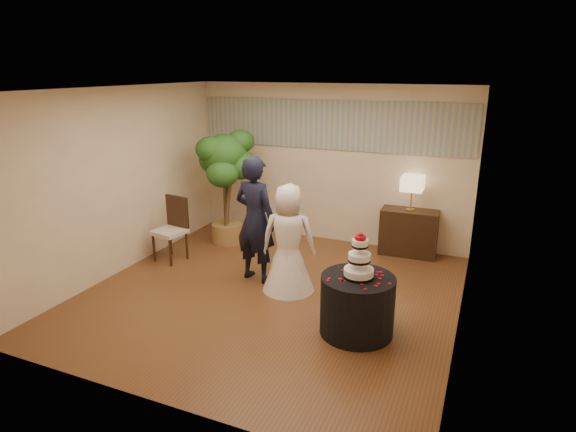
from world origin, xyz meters
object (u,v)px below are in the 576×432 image
at_px(groom, 255,220).
at_px(ficus_tree, 226,187).
at_px(side_chair, 169,230).
at_px(table_lamp, 412,193).
at_px(bride, 288,238).
at_px(console, 409,232).
at_px(cake_table, 357,305).
at_px(wedding_cake, 359,255).

xyz_separation_m(groom, ficus_tree, (-1.20, 1.22, 0.10)).
relative_size(ficus_tree, side_chair, 1.97).
xyz_separation_m(table_lamp, side_chair, (-3.56, -1.79, -0.55)).
xyz_separation_m(groom, table_lamp, (1.92, 1.90, 0.14)).
distance_m(groom, table_lamp, 2.71).
relative_size(bride, console, 1.65).
xyz_separation_m(bride, table_lamp, (1.34, 2.04, 0.30)).
distance_m(cake_table, wedding_cake, 0.64).
distance_m(bride, side_chair, 2.25).
bearing_deg(console, ficus_tree, -169.90).
distance_m(groom, side_chair, 1.69).
height_order(table_lamp, side_chair, table_lamp).
bearing_deg(console, table_lamp, 0.00).
bearing_deg(table_lamp, console, 0.00).
relative_size(bride, cake_table, 1.77).
bearing_deg(console, bride, -125.43).
bearing_deg(bride, groom, -27.59).
distance_m(wedding_cake, ficus_tree, 3.68).
bearing_deg(wedding_cake, console, 87.38).
xyz_separation_m(cake_table, table_lamp, (0.13, 2.81, 0.71)).
height_order(bride, ficus_tree, ficus_tree).
bearing_deg(bride, console, -137.33).
height_order(cake_table, table_lamp, table_lamp).
distance_m(cake_table, ficus_tree, 3.74).
height_order(cake_table, ficus_tree, ficus_tree).
distance_m(groom, bride, 0.62).
distance_m(wedding_cake, table_lamp, 2.81).
bearing_deg(cake_table, table_lamp, 87.38).
relative_size(console, ficus_tree, 0.45).
xyz_separation_m(wedding_cake, table_lamp, (0.13, 2.81, 0.08)).
distance_m(groom, wedding_cake, 2.01).
relative_size(groom, bride, 1.21).
xyz_separation_m(wedding_cake, side_chair, (-3.43, 1.01, -0.47)).
bearing_deg(table_lamp, ficus_tree, -167.73).
bearing_deg(side_chair, ficus_tree, 78.16).
xyz_separation_m(console, side_chair, (-3.56, -1.79, 0.13)).
xyz_separation_m(console, table_lamp, (0.00, 0.00, 0.68)).
bearing_deg(ficus_tree, side_chair, -111.19).
height_order(bride, wedding_cake, bride).
bearing_deg(bride, side_chair, -20.47).
relative_size(groom, table_lamp, 3.23).
bearing_deg(bride, table_lamp, -137.33).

